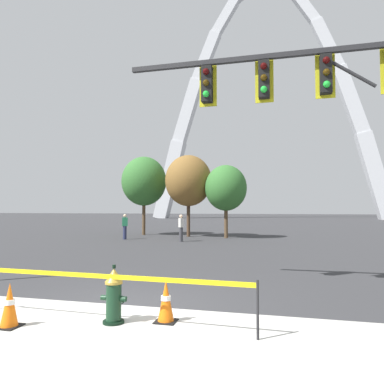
% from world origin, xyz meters
% --- Properties ---
extents(ground_plane, '(240.00, 240.00, 0.00)m').
position_xyz_m(ground_plane, '(0.00, 0.00, 0.00)').
color(ground_plane, '#333335').
extents(fire_hydrant, '(0.46, 0.48, 0.99)m').
position_xyz_m(fire_hydrant, '(0.15, -0.88, 0.47)').
color(fire_hydrant, black).
rests_on(fire_hydrant, ground).
extents(caution_tape_barrier, '(5.27, 0.23, 0.89)m').
position_xyz_m(caution_tape_barrier, '(-0.03, -0.99, 0.61)').
color(caution_tape_barrier, '#232326').
rests_on(caution_tape_barrier, ground).
extents(traffic_cone_by_hydrant, '(0.36, 0.36, 0.73)m').
position_xyz_m(traffic_cone_by_hydrant, '(1.00, -0.62, 0.36)').
color(traffic_cone_by_hydrant, black).
rests_on(traffic_cone_by_hydrant, ground).
extents(traffic_cone_mid_sidewalk, '(0.36, 0.36, 0.73)m').
position_xyz_m(traffic_cone_mid_sidewalk, '(-1.42, -1.50, 0.36)').
color(traffic_cone_mid_sidewalk, black).
rests_on(traffic_cone_mid_sidewalk, ground).
extents(traffic_signal_gantry, '(7.82, 0.44, 6.00)m').
position_xyz_m(traffic_signal_gantry, '(4.39, 2.08, 4.40)').
color(traffic_signal_gantry, '#232326').
rests_on(traffic_signal_gantry, ground).
extents(monument_arch, '(43.82, 2.57, 46.37)m').
position_xyz_m(monument_arch, '(0.00, 61.53, 20.15)').
color(monument_arch, silver).
rests_on(monument_arch, ground).
extents(tree_far_left, '(3.31, 3.31, 5.80)m').
position_xyz_m(tree_far_left, '(-6.99, 18.31, 3.97)').
color(tree_far_left, brown).
rests_on(tree_far_left, ground).
extents(tree_left_mid, '(3.24, 3.24, 5.67)m').
position_xyz_m(tree_left_mid, '(-3.36, 17.51, 3.88)').
color(tree_left_mid, '#473323').
rests_on(tree_left_mid, ground).
extents(tree_center_left, '(2.76, 2.76, 4.83)m').
position_xyz_m(tree_center_left, '(-0.65, 16.97, 3.30)').
color(tree_center_left, brown).
rests_on(tree_center_left, ground).
extents(pedestrian_walking_left, '(0.37, 0.39, 1.59)m').
position_xyz_m(pedestrian_walking_left, '(-2.84, 13.79, 0.82)').
color(pedestrian_walking_left, '#38383D').
rests_on(pedestrian_walking_left, ground).
extents(pedestrian_standing_center, '(0.39, 0.33, 1.59)m').
position_xyz_m(pedestrian_standing_center, '(-6.70, 14.40, 0.82)').
color(pedestrian_standing_center, '#232847').
rests_on(pedestrian_standing_center, ground).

